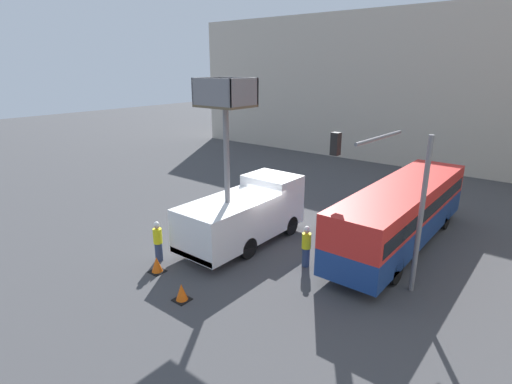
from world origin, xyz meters
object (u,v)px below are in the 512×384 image
road_worker_directing (306,246)px  traffic_cone_near_truck (182,293)px  utility_truck (244,211)px  city_bus (402,210)px  traffic_cone_mid_road (157,265)px  road_worker_near_truck (158,241)px  traffic_light_pole (388,181)px

road_worker_directing → traffic_cone_near_truck: road_worker_directing is taller
utility_truck → road_worker_directing: 3.57m
traffic_cone_near_truck → utility_truck: bearing=105.4°
city_bus → traffic_cone_mid_road: (-6.77, -8.68, -1.44)m
road_worker_near_truck → traffic_light_pole: bearing=126.7°
traffic_light_pole → road_worker_near_truck: 9.64m
road_worker_near_truck → traffic_cone_near_truck: 3.47m
road_worker_directing → traffic_cone_near_truck: bearing=-38.5°
city_bus → traffic_light_pole: 4.19m
traffic_light_pole → road_worker_near_truck: (-7.97, -4.46, -3.09)m
utility_truck → road_worker_near_truck: bearing=-114.5°
city_bus → traffic_cone_near_truck: size_ratio=17.38×
road_worker_near_truck → traffic_cone_mid_road: 1.17m
traffic_cone_mid_road → traffic_light_pole: bearing=35.5°
city_bus → road_worker_directing: (-2.32, -4.44, -0.85)m
road_worker_near_truck → traffic_cone_near_truck: road_worker_near_truck is taller
road_worker_near_truck → traffic_cone_mid_road: (0.74, -0.69, -0.58)m
utility_truck → road_worker_near_truck: 4.13m
road_worker_near_truck → traffic_cone_mid_road: bearing=54.5°
road_worker_directing → traffic_cone_mid_road: bearing=-62.2°
city_bus → road_worker_near_truck: (-7.51, -7.98, -0.86)m
traffic_cone_near_truck → traffic_light_pole: bearing=50.5°
traffic_cone_mid_road → traffic_cone_near_truck: bearing=-17.5°
traffic_light_pole → traffic_cone_near_truck: bearing=-129.5°
traffic_cone_mid_road → road_worker_directing: bearing=43.6°
traffic_light_pole → traffic_cone_near_truck: traffic_light_pole is taller
utility_truck → city_bus: size_ratio=0.67×
utility_truck → traffic_cone_near_truck: bearing=-74.6°
traffic_light_pole → traffic_cone_near_truck: (-4.86, -5.90, -3.69)m
city_bus → road_worker_near_truck: city_bus is taller
traffic_light_pole → road_worker_directing: size_ratio=3.25×
traffic_light_pole → road_worker_near_truck: traffic_light_pole is taller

